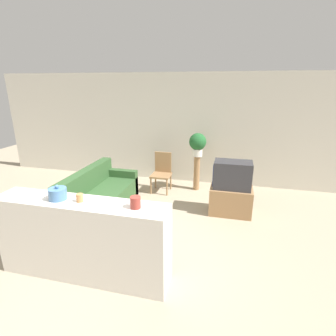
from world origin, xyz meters
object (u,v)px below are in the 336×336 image
wooden_chair (162,171)px  couch (99,197)px  potted_plant (198,143)px  decorative_bowl (58,194)px  television (232,175)px

wooden_chair → couch: bearing=-125.5°
couch → wooden_chair: bearing=54.5°
couch → wooden_chair: 1.62m
potted_plant → couch: bearing=-137.9°
couch → decorative_bowl: decorative_bowl is taller
television → wooden_chair: (-1.59, 0.80, -0.30)m
television → decorative_bowl: bearing=-133.0°
wooden_chair → potted_plant: size_ratio=1.70×
wooden_chair → decorative_bowl: (-0.51, -3.05, 0.65)m
couch → potted_plant: 2.47m
wooden_chair → potted_plant: 1.05m
potted_plant → decorative_bowl: bearing=-111.4°
decorative_bowl → couch: bearing=103.8°
potted_plant → decorative_bowl: size_ratio=2.45×
television → potted_plant: bearing=127.5°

